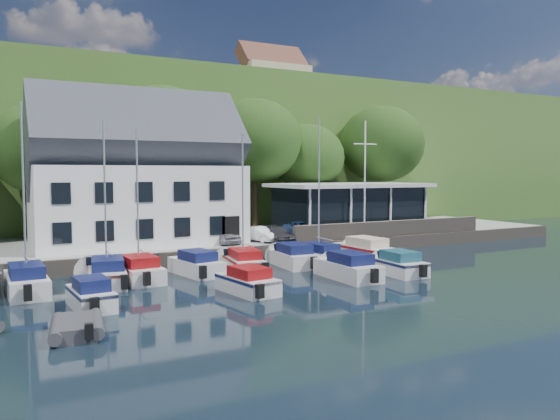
{
  "coord_description": "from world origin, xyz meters",
  "views": [
    {
      "loc": [
        -16.2,
        -22.59,
        6.08
      ],
      "look_at": [
        0.55,
        9.0,
        3.58
      ],
      "focal_mm": 35.0,
      "sensor_mm": 36.0,
      "label": 1
    }
  ],
  "objects_px": {
    "boat_r1_0": "(24,200)",
    "boat_r1_1": "(105,200)",
    "flagpole": "(365,179)",
    "boat_r1_5": "(292,255)",
    "boat_r1_3": "(196,262)",
    "club_pavilion": "(349,207)",
    "car_white": "(259,234)",
    "boat_r1_6": "(319,198)",
    "boat_r1_4": "(243,202)",
    "dinghy_1": "(77,324)",
    "harbor_building": "(137,182)",
    "boat_r2_0": "(91,292)",
    "car_dgrey": "(277,234)",
    "boat_r1_2": "(138,201)",
    "boat_r2_4": "(398,262)",
    "boat_r2_3": "(348,265)",
    "car_silver": "(223,234)",
    "car_blue": "(304,229)",
    "boat_r2_2": "(247,279)",
    "boat_r1_7": "(364,248)"
  },
  "relations": [
    {
      "from": "boat_r1_4",
      "to": "car_dgrey",
      "type": "bearing_deg",
      "value": 53.1
    },
    {
      "from": "car_silver",
      "to": "boat_r1_5",
      "type": "bearing_deg",
      "value": -66.09
    },
    {
      "from": "boat_r1_0",
      "to": "boat_r2_3",
      "type": "xyz_separation_m",
      "value": [
        16.41,
        -4.29,
        -3.94
      ]
    },
    {
      "from": "boat_r1_4",
      "to": "boat_r2_0",
      "type": "xyz_separation_m",
      "value": [
        -9.77,
        -5.23,
        -3.51
      ]
    },
    {
      "from": "boat_r1_0",
      "to": "boat_r1_6",
      "type": "distance_m",
      "value": 17.54
    },
    {
      "from": "car_dgrey",
      "to": "harbor_building",
      "type": "bearing_deg",
      "value": 161.18
    },
    {
      "from": "car_silver",
      "to": "boat_r1_0",
      "type": "xyz_separation_m",
      "value": [
        -13.1,
        -6.33,
        3.08
      ]
    },
    {
      "from": "harbor_building",
      "to": "boat_r1_1",
      "type": "relative_size",
      "value": 1.58
    },
    {
      "from": "car_silver",
      "to": "boat_r1_5",
      "type": "relative_size",
      "value": 0.6
    },
    {
      "from": "boat_r1_5",
      "to": "boat_r2_0",
      "type": "distance_m",
      "value": 14.37
    },
    {
      "from": "club_pavilion",
      "to": "car_white",
      "type": "height_order",
      "value": "club_pavilion"
    },
    {
      "from": "boat_r1_6",
      "to": "dinghy_1",
      "type": "bearing_deg",
      "value": -160.03
    },
    {
      "from": "flagpole",
      "to": "boat_r1_5",
      "type": "relative_size",
      "value": 1.46
    },
    {
      "from": "car_blue",
      "to": "flagpole",
      "type": "relative_size",
      "value": 0.44
    },
    {
      "from": "boat_r1_4",
      "to": "boat_r1_0",
      "type": "bearing_deg",
      "value": -168.27
    },
    {
      "from": "harbor_building",
      "to": "car_silver",
      "type": "relative_size",
      "value": 3.88
    },
    {
      "from": "car_blue",
      "to": "flagpole",
      "type": "distance_m",
      "value": 6.22
    },
    {
      "from": "boat_r1_3",
      "to": "boat_r1_5",
      "type": "bearing_deg",
      "value": -10.32
    },
    {
      "from": "club_pavilion",
      "to": "car_dgrey",
      "type": "height_order",
      "value": "club_pavilion"
    },
    {
      "from": "boat_r1_0",
      "to": "boat_r1_1",
      "type": "relative_size",
      "value": 1.03
    },
    {
      "from": "boat_r2_3",
      "to": "boat_r2_4",
      "type": "relative_size",
      "value": 1.18
    },
    {
      "from": "boat_r1_6",
      "to": "boat_r2_0",
      "type": "height_order",
      "value": "boat_r1_6"
    },
    {
      "from": "harbor_building",
      "to": "club_pavilion",
      "type": "bearing_deg",
      "value": -1.59
    },
    {
      "from": "car_dgrey",
      "to": "boat_r2_0",
      "type": "xyz_separation_m",
      "value": [
        -14.69,
        -10.11,
        -0.83
      ]
    },
    {
      "from": "boat_r1_3",
      "to": "boat_r2_4",
      "type": "relative_size",
      "value": 1.07
    },
    {
      "from": "harbor_building",
      "to": "boat_r1_3",
      "type": "height_order",
      "value": "harbor_building"
    },
    {
      "from": "car_blue",
      "to": "boat_r2_3",
      "type": "distance_m",
      "value": 11.29
    },
    {
      "from": "car_white",
      "to": "boat_r1_6",
      "type": "distance_m",
      "value": 6.42
    },
    {
      "from": "flagpole",
      "to": "boat_r1_4",
      "type": "xyz_separation_m",
      "value": [
        -12.35,
        -4.24,
        -1.31
      ]
    },
    {
      "from": "flagpole",
      "to": "boat_r1_5",
      "type": "distance_m",
      "value": 10.82
    },
    {
      "from": "boat_r1_5",
      "to": "dinghy_1",
      "type": "bearing_deg",
      "value": -143.21
    },
    {
      "from": "dinghy_1",
      "to": "boat_r1_5",
      "type": "bearing_deg",
      "value": 40.37
    },
    {
      "from": "club_pavilion",
      "to": "flagpole",
      "type": "xyz_separation_m",
      "value": [
        -1.32,
        -3.96,
        2.48
      ]
    },
    {
      "from": "boat_r1_0",
      "to": "boat_r2_0",
      "type": "bearing_deg",
      "value": -64.28
    },
    {
      "from": "flagpole",
      "to": "boat_r1_2",
      "type": "xyz_separation_m",
      "value": [
        -18.77,
        -4.42,
        -1.05
      ]
    },
    {
      "from": "club_pavilion",
      "to": "boat_r2_4",
      "type": "height_order",
      "value": "club_pavilion"
    },
    {
      "from": "harbor_building",
      "to": "boat_r1_6",
      "type": "xyz_separation_m",
      "value": [
        9.74,
        -8.82,
        -0.98
      ]
    },
    {
      "from": "boat_r1_4",
      "to": "boat_r2_2",
      "type": "height_order",
      "value": "boat_r1_4"
    },
    {
      "from": "boat_r2_4",
      "to": "dinghy_1",
      "type": "height_order",
      "value": "boat_r2_4"
    },
    {
      "from": "car_silver",
      "to": "boat_r1_4",
      "type": "height_order",
      "value": "boat_r1_4"
    },
    {
      "from": "boat_r1_7",
      "to": "boat_r2_0",
      "type": "height_order",
      "value": "boat_r1_7"
    },
    {
      "from": "boat_r1_3",
      "to": "club_pavilion",
      "type": "bearing_deg",
      "value": 15.86
    },
    {
      "from": "boat_r1_4",
      "to": "boat_r2_3",
      "type": "height_order",
      "value": "boat_r1_4"
    },
    {
      "from": "club_pavilion",
      "to": "boat_r1_3",
      "type": "bearing_deg",
      "value": -154.21
    },
    {
      "from": "harbor_building",
      "to": "boat_r2_3",
      "type": "xyz_separation_m",
      "value": [
        8.62,
        -13.71,
        -4.58
      ]
    },
    {
      "from": "car_dgrey",
      "to": "boat_r1_0",
      "type": "height_order",
      "value": "boat_r1_0"
    },
    {
      "from": "car_silver",
      "to": "boat_r1_5",
      "type": "xyz_separation_m",
      "value": [
        2.59,
        -5.49,
        -0.89
      ]
    },
    {
      "from": "dinghy_1",
      "to": "boat_r2_0",
      "type": "bearing_deg",
      "value": 81.88
    },
    {
      "from": "car_white",
      "to": "boat_r1_0",
      "type": "relative_size",
      "value": 0.35
    },
    {
      "from": "boat_r1_5",
      "to": "boat_r2_3",
      "type": "bearing_deg",
      "value": -77.8
    }
  ]
}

